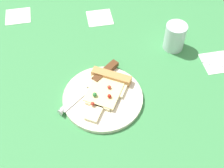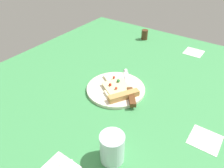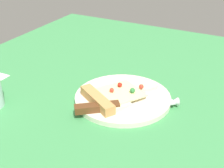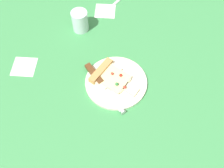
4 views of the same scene
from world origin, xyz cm
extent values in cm
cube|color=#3D8C4C|center=(0.00, 0.00, -1.50)|extent=(120.52, 120.52, 3.00)
cube|color=white|center=(3.67, 11.17, -0.10)|extent=(9.00, 9.00, 0.20)
cube|color=white|center=(-33.73, 11.27, -0.10)|extent=(9.00, 9.00, 0.20)
cube|color=white|center=(-12.55, -43.74, -0.10)|extent=(9.00, 9.00, 0.20)
cylinder|color=silver|center=(2.58, 6.26, 0.60)|extent=(23.06, 23.06, 1.21)
cube|color=beige|center=(-0.84, 8.33, 1.71)|extent=(10.84, 12.52, 1.00)
cube|color=beige|center=(3.86, 5.48, 1.71)|extent=(8.52, 9.06, 1.00)
cube|color=beige|center=(8.13, 2.88, 1.71)|extent=(6.31, 5.78, 1.00)
cube|color=#F2E099|center=(1.72, 6.78, 2.36)|extent=(13.32, 13.06, 0.30)
cube|color=tan|center=(-3.40, 9.89, 2.31)|extent=(8.45, 11.61, 2.20)
sphere|color=red|center=(0.96, 8.41, 3.04)|extent=(1.06, 1.06, 1.06)
sphere|color=red|center=(5.80, 2.90, 3.07)|extent=(1.12, 1.12, 1.12)
sphere|color=#2D7A38|center=(2.93, 3.94, 3.13)|extent=(1.25, 1.25, 1.25)
sphere|color=#B21E14|center=(4.15, 7.88, 3.08)|extent=(1.14, 1.14, 1.14)
cube|color=silver|center=(1.63, -0.89, 1.36)|extent=(9.03, 10.64, 0.30)
cone|color=silver|center=(5.36, -5.58, 1.36)|extent=(2.81, 2.81, 2.00)
cube|color=#593319|center=(-5.84, 8.51, 2.01)|extent=(7.94, 9.20, 1.60)
cylinder|color=silver|center=(-14.20, 32.85, 4.53)|extent=(6.78, 6.78, 9.06)
cylinder|color=#4C2D19|center=(16.42, -43.57, 2.77)|extent=(3.59, 3.59, 5.53)
cube|color=silver|center=(-5.48, 41.84, 0.40)|extent=(3.97, 4.33, 0.80)
camera|label=1|loc=(52.03, -0.53, 69.56)|focal=47.33mm
camera|label=2|loc=(-35.36, 63.21, 52.44)|focal=34.69mm
camera|label=3|loc=(-56.12, -21.58, 39.38)|focal=50.28mm
camera|label=4|loc=(4.51, -43.74, 80.79)|focal=40.68mm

